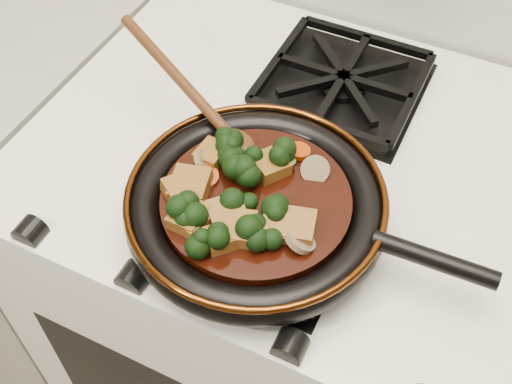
% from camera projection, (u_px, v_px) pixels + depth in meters
% --- Properties ---
extents(stove, '(0.76, 0.60, 0.90)m').
position_uv_depth(stove, '(292.00, 310.00, 1.23)').
color(stove, white).
rests_on(stove, ground).
extents(burner_grate_front, '(0.23, 0.23, 0.03)m').
position_uv_depth(burner_grate_front, '(262.00, 217.00, 0.79)').
color(burner_grate_front, black).
rests_on(burner_grate_front, stove).
extents(burner_grate_back, '(0.23, 0.23, 0.03)m').
position_uv_depth(burner_grate_back, '(343.00, 82.00, 0.95)').
color(burner_grate_back, black).
rests_on(burner_grate_back, stove).
extents(skillet, '(0.44, 0.32, 0.05)m').
position_uv_depth(skillet, '(258.00, 206.00, 0.77)').
color(skillet, black).
rests_on(skillet, burner_grate_front).
extents(braising_sauce, '(0.23, 0.23, 0.02)m').
position_uv_depth(braising_sauce, '(256.00, 203.00, 0.76)').
color(braising_sauce, black).
rests_on(braising_sauce, skillet).
extents(tofu_cube_0, '(0.06, 0.06, 0.03)m').
position_uv_depth(tofu_cube_0, '(227.00, 216.00, 0.73)').
color(tofu_cube_0, brown).
rests_on(tofu_cube_0, braising_sauce).
extents(tofu_cube_1, '(0.05, 0.05, 0.03)m').
position_uv_depth(tofu_cube_1, '(297.00, 227.00, 0.72)').
color(tofu_cube_1, brown).
rests_on(tofu_cube_1, braising_sauce).
extents(tofu_cube_2, '(0.05, 0.05, 0.03)m').
position_uv_depth(tofu_cube_2, '(277.00, 226.00, 0.72)').
color(tofu_cube_2, brown).
rests_on(tofu_cube_2, braising_sauce).
extents(tofu_cube_3, '(0.05, 0.05, 0.02)m').
position_uv_depth(tofu_cube_3, '(238.00, 229.00, 0.72)').
color(tofu_cube_3, brown).
rests_on(tofu_cube_3, braising_sauce).
extents(tofu_cube_4, '(0.05, 0.06, 0.03)m').
position_uv_depth(tofu_cube_4, '(190.00, 186.00, 0.76)').
color(tofu_cube_4, brown).
rests_on(tofu_cube_4, braising_sauce).
extents(tofu_cube_5, '(0.04, 0.04, 0.03)m').
position_uv_depth(tofu_cube_5, '(189.00, 218.00, 0.73)').
color(tofu_cube_5, brown).
rests_on(tofu_cube_5, braising_sauce).
extents(tofu_cube_6, '(0.05, 0.05, 0.02)m').
position_uv_depth(tofu_cube_6, '(223.00, 238.00, 0.71)').
color(tofu_cube_6, brown).
rests_on(tofu_cube_6, braising_sauce).
extents(tofu_cube_7, '(0.04, 0.04, 0.02)m').
position_uv_depth(tofu_cube_7, '(193.00, 222.00, 0.72)').
color(tofu_cube_7, brown).
rests_on(tofu_cube_7, braising_sauce).
extents(tofu_cube_8, '(0.06, 0.06, 0.03)m').
position_uv_depth(tofu_cube_8, '(270.00, 166.00, 0.78)').
color(tofu_cube_8, brown).
rests_on(tofu_cube_8, braising_sauce).
extents(tofu_cube_9, '(0.04, 0.04, 0.02)m').
position_uv_depth(tofu_cube_9, '(212.00, 155.00, 0.79)').
color(tofu_cube_9, brown).
rests_on(tofu_cube_9, braising_sauce).
extents(tofu_cube_10, '(0.05, 0.05, 0.03)m').
position_uv_depth(tofu_cube_10, '(182.00, 189.00, 0.75)').
color(tofu_cube_10, brown).
rests_on(tofu_cube_10, braising_sauce).
extents(broccoli_floret_0, '(0.07, 0.07, 0.07)m').
position_uv_depth(broccoli_floret_0, '(243.00, 175.00, 0.76)').
color(broccoli_floret_0, black).
rests_on(broccoli_floret_0, braising_sauce).
extents(broccoli_floret_1, '(0.07, 0.07, 0.08)m').
position_uv_depth(broccoli_floret_1, '(289.00, 161.00, 0.78)').
color(broccoli_floret_1, black).
rests_on(broccoli_floret_1, braising_sauce).
extents(broccoli_floret_2, '(0.07, 0.08, 0.07)m').
position_uv_depth(broccoli_floret_2, '(241.00, 164.00, 0.77)').
color(broccoli_floret_2, black).
rests_on(broccoli_floret_2, braising_sauce).
extents(broccoli_floret_3, '(0.08, 0.07, 0.06)m').
position_uv_depth(broccoli_floret_3, '(213.00, 244.00, 0.70)').
color(broccoli_floret_3, black).
rests_on(broccoli_floret_3, braising_sauce).
extents(broccoli_floret_4, '(0.08, 0.09, 0.05)m').
position_uv_depth(broccoli_floret_4, '(262.00, 236.00, 0.71)').
color(broccoli_floret_4, black).
rests_on(broccoli_floret_4, braising_sauce).
extents(broccoli_floret_5, '(0.09, 0.09, 0.06)m').
position_uv_depth(broccoli_floret_5, '(186.00, 215.00, 0.72)').
color(broccoli_floret_5, black).
rests_on(broccoli_floret_5, braising_sauce).
extents(broccoli_floret_6, '(0.09, 0.09, 0.07)m').
position_uv_depth(broccoli_floret_6, '(229.00, 158.00, 0.78)').
color(broccoli_floret_6, black).
rests_on(broccoli_floret_6, braising_sauce).
extents(broccoli_floret_7, '(0.09, 0.09, 0.06)m').
position_uv_depth(broccoli_floret_7, '(273.00, 208.00, 0.73)').
color(broccoli_floret_7, black).
rests_on(broccoli_floret_7, braising_sauce).
extents(broccoli_floret_8, '(0.07, 0.06, 0.07)m').
position_uv_depth(broccoli_floret_8, '(224.00, 146.00, 0.79)').
color(broccoli_floret_8, black).
rests_on(broccoli_floret_8, braising_sauce).
extents(broccoli_floret_9, '(0.08, 0.09, 0.06)m').
position_uv_depth(broccoli_floret_9, '(243.00, 210.00, 0.73)').
color(broccoli_floret_9, black).
rests_on(broccoli_floret_9, braising_sauce).
extents(carrot_coin_0, '(0.03, 0.03, 0.02)m').
position_uv_depth(carrot_coin_0, '(247.00, 167.00, 0.78)').
color(carrot_coin_0, '#B53605').
rests_on(carrot_coin_0, braising_sauce).
extents(carrot_coin_1, '(0.03, 0.03, 0.01)m').
position_uv_depth(carrot_coin_1, '(299.00, 151.00, 0.80)').
color(carrot_coin_1, '#B53605').
rests_on(carrot_coin_1, braising_sauce).
extents(carrot_coin_2, '(0.03, 0.03, 0.01)m').
position_uv_depth(carrot_coin_2, '(250.00, 238.00, 0.71)').
color(carrot_coin_2, '#B53605').
rests_on(carrot_coin_2, braising_sauce).
extents(carrot_coin_3, '(0.03, 0.03, 0.02)m').
position_uv_depth(carrot_coin_3, '(206.00, 176.00, 0.77)').
color(carrot_coin_3, '#B53605').
rests_on(carrot_coin_3, braising_sauce).
extents(mushroom_slice_0, '(0.05, 0.05, 0.03)m').
position_uv_depth(mushroom_slice_0, '(300.00, 240.00, 0.71)').
color(mushroom_slice_0, '#7B6647').
rests_on(mushroom_slice_0, braising_sauce).
extents(mushroom_slice_1, '(0.04, 0.04, 0.03)m').
position_uv_depth(mushroom_slice_1, '(204.00, 162.00, 0.78)').
color(mushroom_slice_1, '#7B6647').
rests_on(mushroom_slice_1, braising_sauce).
extents(mushroom_slice_2, '(0.04, 0.04, 0.03)m').
position_uv_depth(mushroom_slice_2, '(315.00, 170.00, 0.77)').
color(mushroom_slice_2, '#7B6647').
rests_on(mushroom_slice_2, braising_sauce).
extents(mushroom_slice_3, '(0.05, 0.05, 0.03)m').
position_uv_depth(mushroom_slice_3, '(238.00, 146.00, 0.80)').
color(mushroom_slice_3, '#7B6647').
rests_on(mushroom_slice_3, braising_sauce).
extents(mushroom_slice_4, '(0.05, 0.05, 0.02)m').
position_uv_depth(mushroom_slice_4, '(194.00, 222.00, 0.72)').
color(mushroom_slice_4, '#7B6647').
rests_on(mushroom_slice_4, braising_sauce).
extents(wooden_spoon, '(0.15, 0.09, 0.24)m').
position_uv_depth(wooden_spoon, '(203.00, 105.00, 0.83)').
color(wooden_spoon, '#47250F').
rests_on(wooden_spoon, braising_sauce).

